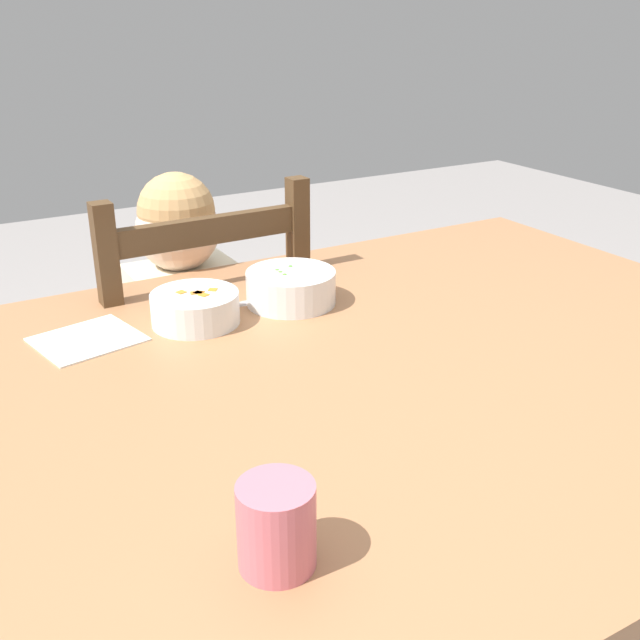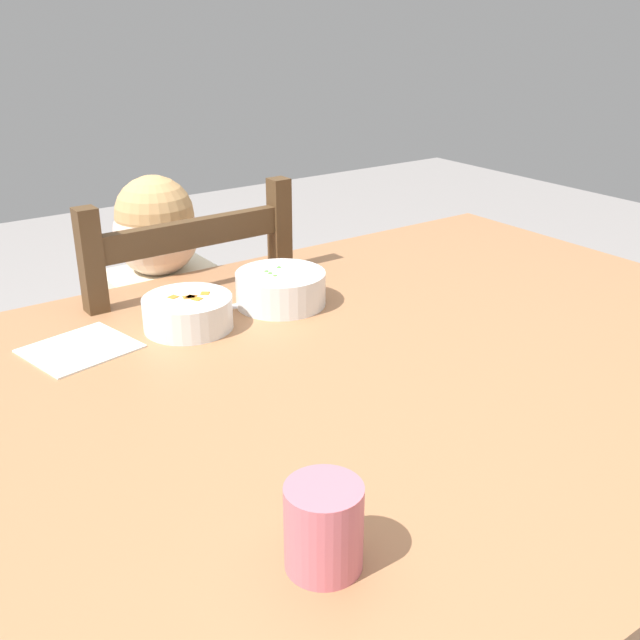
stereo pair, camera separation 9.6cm
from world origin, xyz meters
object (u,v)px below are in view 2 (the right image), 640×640
(child_figure, at_px, (170,332))
(spoon, at_px, (201,313))
(dining_table, at_px, (371,416))
(bowl_of_carrots, at_px, (188,312))
(dining_chair, at_px, (176,404))
(bowl_of_peas, at_px, (281,287))
(drinking_cup, at_px, (324,527))

(child_figure, xyz_separation_m, spoon, (-0.05, -0.26, 0.14))
(dining_table, relative_size, bowl_of_carrots, 10.14)
(dining_table, distance_m, spoon, 0.35)
(dining_chair, distance_m, bowl_of_peas, 0.46)
(child_figure, height_order, drinking_cup, child_figure)
(dining_chair, height_order, bowl_of_peas, dining_chair)
(dining_table, bearing_deg, bowl_of_peas, 86.61)
(dining_chair, bearing_deg, bowl_of_carrots, -106.93)
(dining_table, relative_size, bowl_of_peas, 9.37)
(dining_table, distance_m, child_figure, 0.58)
(spoon, bearing_deg, dining_table, -68.84)
(child_figure, relative_size, drinking_cup, 10.69)
(bowl_of_peas, xyz_separation_m, spoon, (-0.14, 0.04, -0.03))
(dining_chair, distance_m, bowl_of_carrots, 0.46)
(drinking_cup, bearing_deg, dining_chair, 74.96)
(bowl_of_peas, distance_m, drinking_cup, 0.67)
(dining_table, distance_m, drinking_cup, 0.46)
(bowl_of_carrots, distance_m, drinking_cup, 0.60)
(bowl_of_peas, bearing_deg, child_figure, 107.02)
(bowl_of_peas, distance_m, spoon, 0.15)
(child_figure, distance_m, bowl_of_peas, 0.35)
(dining_chair, relative_size, drinking_cup, 10.67)
(dining_table, distance_m, dining_chair, 0.62)
(child_figure, xyz_separation_m, bowl_of_carrots, (-0.09, -0.29, 0.17))
(dining_table, xyz_separation_m, dining_chair, (-0.07, 0.57, -0.22))
(dining_table, distance_m, bowl_of_carrots, 0.34)
(bowl_of_peas, relative_size, spoon, 1.15)
(dining_table, relative_size, spoon, 10.75)
(dining_table, xyz_separation_m, bowl_of_peas, (0.02, 0.28, 0.12))
(spoon, height_order, drinking_cup, drinking_cup)
(drinking_cup, bearing_deg, spoon, 73.25)
(dining_chair, relative_size, child_figure, 1.00)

